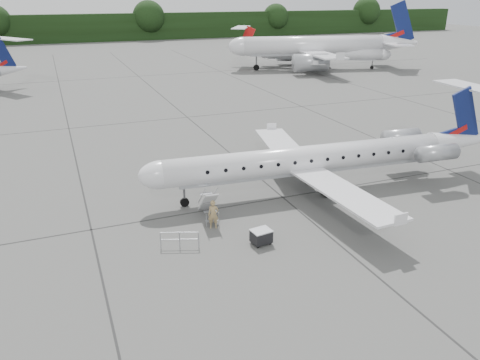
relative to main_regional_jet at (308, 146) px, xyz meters
name	(u,v)px	position (x,y,z in m)	size (l,w,h in m)	color
ground	(374,207)	(2.95, -4.32, -3.50)	(320.00, 320.00, 0.00)	#585856
treeline	(113,27)	(2.95, 125.68, 0.50)	(260.00, 4.00, 8.00)	black
main_regional_jet	(308,146)	(0.00, 0.00, 0.00)	(27.32, 19.67, 7.01)	silver
airstair	(208,203)	(-8.21, -1.64, -2.41)	(0.85, 2.51, 2.20)	silver
passenger	(213,214)	(-8.32, -3.04, -2.58)	(0.67, 0.44, 1.85)	#977E52
safety_railing	(180,240)	(-10.96, -4.69, -3.00)	(2.20, 0.08, 1.00)	#95989D
baggage_cart	(261,237)	(-6.37, -6.01, -3.03)	(1.10, 0.89, 0.96)	black
bg_narrowbody	(313,36)	(30.66, 52.52, 2.69)	(34.50, 24.84, 12.39)	silver
bg_regional_right	(322,48)	(33.01, 53.13, 0.37)	(29.53, 21.26, 7.75)	silver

